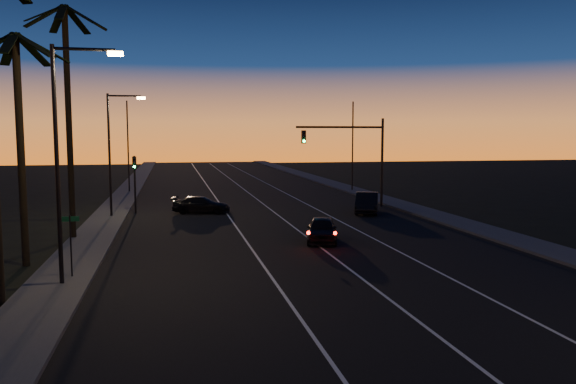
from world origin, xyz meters
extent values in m
cube|color=black|center=(0.00, 30.00, 0.01)|extent=(20.00, 170.00, 0.01)
cube|color=#393936|center=(-11.20, 30.00, 0.08)|extent=(2.40, 170.00, 0.16)
cube|color=#393936|center=(11.20, 30.00, 0.08)|extent=(2.40, 170.00, 0.16)
cube|color=silver|center=(-3.00, 30.00, 0.02)|extent=(0.12, 160.00, 0.01)
cube|color=silver|center=(0.50, 30.00, 0.02)|extent=(0.12, 160.00, 0.01)
cube|color=silver|center=(4.00, 30.00, 0.02)|extent=(0.12, 160.00, 0.01)
cylinder|color=black|center=(-13.20, 24.00, 5.00)|extent=(0.32, 0.32, 10.00)
cube|color=black|center=(-12.17, 24.26, 9.44)|extent=(2.18, 0.92, 1.18)
cube|color=black|center=(-12.76, 24.97, 9.44)|extent=(1.25, 2.12, 1.18)
cube|color=black|center=(-13.68, 24.94, 9.44)|extent=(1.34, 2.09, 1.18)
cube|color=black|center=(-13.17, 22.94, 9.44)|extent=(0.45, 2.16, 1.18)
cube|color=black|center=(-12.35, 23.36, 9.44)|extent=(1.95, 1.61, 1.18)
cylinder|color=black|center=(-12.20, 30.00, 6.25)|extent=(0.32, 0.32, 12.50)
cube|color=black|center=(-11.17, 30.26, 11.94)|extent=(2.18, 0.92, 1.18)
cube|color=black|center=(-11.76, 30.97, 11.94)|extent=(1.25, 2.12, 1.18)
cube|color=black|center=(-12.68, 30.94, 11.94)|extent=(1.34, 2.09, 1.18)
cube|color=black|center=(-13.24, 30.21, 11.94)|extent=(2.18, 0.82, 1.18)
cube|color=black|center=(-13.01, 29.32, 11.94)|extent=(1.90, 1.69, 1.18)
cube|color=black|center=(-12.17, 28.94, 11.94)|extent=(0.45, 2.16, 1.18)
cube|color=black|center=(-11.35, 29.36, 11.94)|extent=(1.95, 1.61, 1.18)
cylinder|color=black|center=(-11.00, 20.00, 4.50)|extent=(0.16, 0.16, 9.00)
cylinder|color=black|center=(-9.90, 20.00, 8.85)|extent=(2.20, 0.12, 0.12)
cube|color=#E8A95D|center=(-8.80, 20.00, 8.72)|extent=(0.55, 0.26, 0.16)
cylinder|color=black|center=(-11.00, 38.00, 4.25)|extent=(0.16, 0.16, 8.50)
cylinder|color=black|center=(-9.90, 38.00, 8.35)|extent=(2.20, 0.12, 0.12)
cube|color=#E8A95D|center=(-8.80, 38.00, 8.22)|extent=(0.55, 0.26, 0.16)
cylinder|color=black|center=(-10.80, 21.00, 1.30)|extent=(0.06, 0.06, 2.60)
cube|color=#0C4B25|center=(-10.80, 21.00, 2.45)|extent=(0.70, 0.03, 0.20)
cylinder|color=black|center=(9.50, 40.00, 3.50)|extent=(0.20, 0.20, 7.00)
cylinder|color=black|center=(6.00, 40.00, 6.30)|extent=(7.00, 0.16, 0.16)
cube|color=black|center=(3.10, 40.00, 5.55)|extent=(0.32, 0.28, 1.00)
sphere|color=black|center=(3.10, 39.83, 5.87)|extent=(0.20, 0.20, 0.20)
sphere|color=black|center=(3.10, 39.83, 5.55)|extent=(0.20, 0.20, 0.20)
sphere|color=#14FF59|center=(3.10, 39.83, 5.23)|extent=(0.20, 0.20, 0.20)
cylinder|color=black|center=(-9.50, 40.00, 2.10)|extent=(0.14, 0.14, 4.20)
cube|color=black|center=(-9.50, 40.00, 3.70)|extent=(0.28, 0.25, 0.90)
sphere|color=black|center=(-9.50, 39.85, 3.98)|extent=(0.18, 0.18, 0.18)
sphere|color=black|center=(-9.50, 39.85, 3.70)|extent=(0.18, 0.18, 0.18)
sphere|color=#14FF59|center=(-9.50, 39.85, 3.42)|extent=(0.18, 0.18, 0.18)
cylinder|color=black|center=(-11.00, 55.00, 4.50)|extent=(0.14, 0.14, 9.00)
cylinder|color=black|center=(11.00, 52.00, 4.50)|extent=(0.14, 0.14, 9.00)
imported|color=black|center=(0.98, 26.72, 0.67)|extent=(2.53, 4.15, 1.32)
sphere|color=#FF0F05|center=(-0.27, 24.67, 0.88)|extent=(0.18, 0.18, 0.18)
sphere|color=#FF0F05|center=(1.01, 24.32, 0.88)|extent=(0.18, 0.18, 0.18)
imported|color=black|center=(7.11, 36.75, 0.75)|extent=(3.10, 4.77, 1.48)
imported|color=black|center=(-4.79, 39.07, 0.62)|extent=(4.49, 2.62, 1.22)
camera|label=1|loc=(-6.84, -2.01, 5.75)|focal=35.00mm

